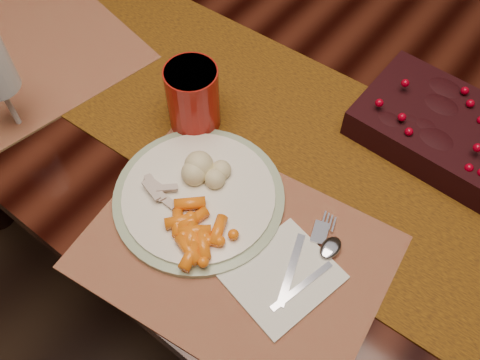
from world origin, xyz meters
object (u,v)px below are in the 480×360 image
Objects in this scene: dinner_plate at (199,197)px; red_cup at (193,98)px; centerpiece at (469,139)px; napkin at (283,277)px; dining_table at (299,204)px; placemat_main at (236,252)px; turkey_shreds at (157,190)px; baby_carrots at (188,232)px; mashed_potatoes at (208,171)px.

dinner_plate is 0.17m from red_cup.
centerpiece reaches higher than napkin.
dinner_plate is (-0.29, -0.35, -0.03)m from centerpiece.
dinner_plate reaches higher than dining_table.
turkey_shreds is at bearing 173.05° from placemat_main.
dinner_plate reaches higher than napkin.
baby_carrots is 0.24m from red_cup.
dinner_plate is 0.04m from mashed_potatoes.
napkin is (-0.11, -0.37, -0.03)m from centerpiece.
dining_table is 0.50m from mashed_potatoes.
dining_table is 0.51m from placemat_main.
red_cup reaches higher than turkey_shreds.
dining_table is 0.49m from dinner_plate.
mashed_potatoes is (-0.04, -0.27, 0.42)m from dining_table.
napkin is at bearing -26.49° from red_cup.
placemat_main is at bearing 21.99° from baby_carrots.
placemat_main is 3.72× the size of baby_carrots.
mashed_potatoes is at bearing 174.99° from napkin.
placemat_main is 0.08m from napkin.
red_cup is at bearing -150.46° from centerpiece.
napkin is 0.33m from red_cup.
red_cup reaches higher than napkin.
red_cup is (-0.15, 0.18, 0.04)m from baby_carrots.
mashed_potatoes is at bearing 101.34° from dinner_plate.
baby_carrots is at bearing -165.03° from placemat_main.
dinner_plate is 0.07m from turkey_shreds.
turkey_shreds is at bearing -124.08° from mashed_potatoes.
turkey_shreds is at bearing -131.89° from centerpiece.
dining_table is 0.54m from baby_carrots.
baby_carrots is at bearing -89.43° from dining_table.
dining_table is 0.50m from red_cup.
turkey_shreds is (-0.05, -0.07, -0.02)m from mashed_potatoes.
centerpiece is 4.49× the size of mashed_potatoes.
turkey_shreds is (-0.09, 0.03, -0.00)m from baby_carrots.
red_cup is at bearing 136.84° from placemat_main.
baby_carrots is (-0.07, -0.03, 0.03)m from placemat_main.
dinner_plate is 0.08m from baby_carrots.
centerpiece reaches higher than mashed_potatoes.
centerpiece is 0.48m from baby_carrots.
centerpiece is 0.39m from napkin.
dinner_plate is 1.84× the size of napkin.
centerpiece is 0.45m from dinner_plate.
baby_carrots is 0.15m from napkin.
red_cup is (-0.40, -0.23, 0.03)m from centerpiece.
napkin is (0.15, -0.33, 0.38)m from dining_table.
dining_table is at bearing 95.09° from placemat_main.
mashed_potatoes is 0.14m from red_cup.
turkey_shreds is at bearing -104.25° from dining_table.
placemat_main is 0.11m from dinner_plate.
placemat_main is 0.08m from baby_carrots.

